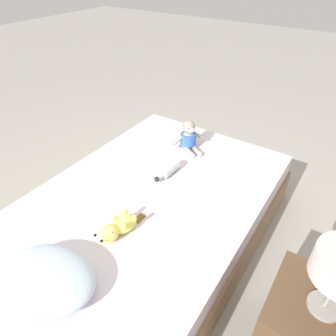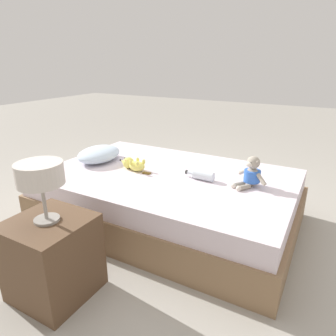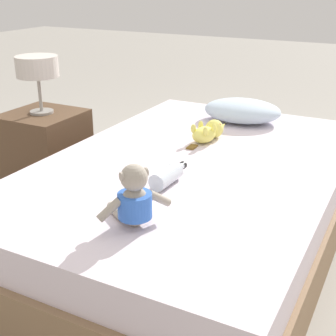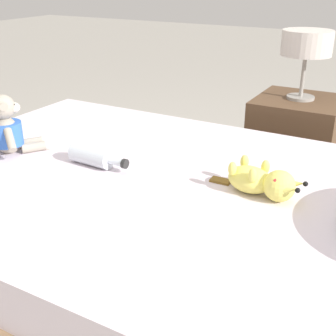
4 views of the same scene
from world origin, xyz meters
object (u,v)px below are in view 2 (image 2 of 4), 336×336
object	(u,v)px
glass_bottle	(203,175)
nightstand	(53,257)
bed	(168,198)
plush_monkey	(251,174)
pillow	(99,154)
bedside_lamp	(40,176)
plush_yellow_creature	(133,164)

from	to	relation	value
glass_bottle	nightstand	bearing A→B (deg)	156.80
bed	plush_monkey	world-z (taller)	plush_monkey
pillow	glass_bottle	world-z (taller)	pillow
pillow	bedside_lamp	xyz separation A→B (m)	(-1.08, -0.56, 0.25)
pillow	glass_bottle	xyz separation A→B (m)	(0.03, -1.04, -0.03)
pillow	glass_bottle	bearing A→B (deg)	-88.40
plush_yellow_creature	bed	bearing A→B (deg)	-79.19
plush_yellow_creature	glass_bottle	xyz separation A→B (m)	(0.07, -0.62, -0.01)
bed	plush_yellow_creature	xyz separation A→B (m)	(-0.06, 0.31, 0.27)
plush_yellow_creature	nightstand	bearing A→B (deg)	-172.15
plush_monkey	nightstand	world-z (taller)	plush_monkey
pillow	glass_bottle	size ratio (longest dim) A/B	2.05
plush_monkey	plush_yellow_creature	distance (m)	0.99
plush_monkey	bed	bearing A→B (deg)	95.92
bed	glass_bottle	distance (m)	0.40
plush_yellow_creature	glass_bottle	world-z (taller)	plush_yellow_creature
bed	pillow	world-z (taller)	pillow
plush_monkey	glass_bottle	world-z (taller)	plush_monkey
bed	nightstand	size ratio (longest dim) A/B	4.27
glass_bottle	nightstand	size ratio (longest dim) A/B	0.50
plush_monkey	glass_bottle	xyz separation A→B (m)	(-0.06, 0.36, -0.06)
pillow	bedside_lamp	size ratio (longest dim) A/B	1.46
glass_bottle	plush_monkey	bearing A→B (deg)	-81.12
bed	glass_bottle	xyz separation A→B (m)	(0.01, -0.31, 0.26)
plush_monkey	nightstand	xyz separation A→B (m)	(-1.16, 0.84, -0.29)
bed	nightstand	distance (m)	1.10
pillow	plush_yellow_creature	distance (m)	0.42
nightstand	plush_monkey	bearing A→B (deg)	-35.73
bed	pillow	distance (m)	0.78
pillow	bedside_lamp	distance (m)	1.24
glass_bottle	pillow	bearing A→B (deg)	91.60
pillow	plush_monkey	world-z (taller)	plush_monkey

